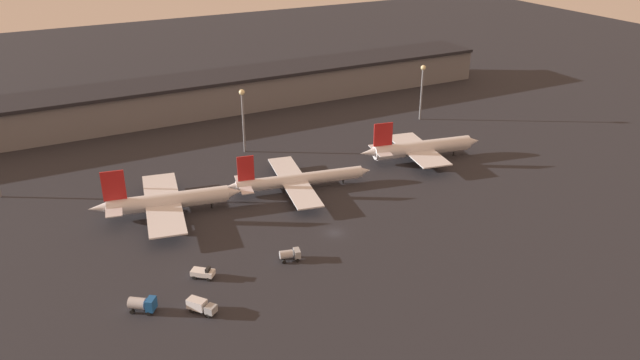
# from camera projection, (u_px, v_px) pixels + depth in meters

# --- Properties ---
(ground) EXTENTS (600.00, 600.00, 0.00)m
(ground) POSITION_uv_depth(u_px,v_px,m) (335.00, 233.00, 151.39)
(ground) COLOR #26262B
(terminal_building) EXTENTS (238.44, 21.29, 13.29)m
(terminal_building) POSITION_uv_depth(u_px,v_px,m) (202.00, 95.00, 232.04)
(terminal_building) COLOR slate
(terminal_building) RESTS_ON ground
(airplane_0) EXTENTS (38.41, 36.99, 13.55)m
(airplane_0) POSITION_uv_depth(u_px,v_px,m) (167.00, 201.00, 158.91)
(airplane_0) COLOR silver
(airplane_0) RESTS_ON ground
(airplane_1) EXTENTS (42.11, 35.06, 11.66)m
(airplane_1) POSITION_uv_depth(u_px,v_px,m) (298.00, 180.00, 172.51)
(airplane_1) COLOR silver
(airplane_1) RESTS_ON ground
(airplane_2) EXTENTS (39.96, 28.97, 13.21)m
(airplane_2) POSITION_uv_depth(u_px,v_px,m) (421.00, 148.00, 191.54)
(airplane_2) COLOR silver
(airplane_2) RESTS_ON ground
(service_vehicle_0) EXTENTS (5.29, 4.99, 2.62)m
(service_vehicle_0) POSITION_uv_depth(u_px,v_px,m) (203.00, 273.00, 133.20)
(service_vehicle_0) COLOR white
(service_vehicle_0) RESTS_ON ground
(service_vehicle_1) EXTENTS (5.34, 6.08, 2.73)m
(service_vehicle_1) POSITION_uv_depth(u_px,v_px,m) (201.00, 306.00, 122.01)
(service_vehicle_1) COLOR #9EA3A8
(service_vehicle_1) RESTS_ON ground
(service_vehicle_2) EXTENTS (4.97, 3.48, 2.59)m
(service_vehicle_2) POSITION_uv_depth(u_px,v_px,m) (290.00, 254.00, 139.47)
(service_vehicle_2) COLOR #9EA3A8
(service_vehicle_2) RESTS_ON ground
(service_vehicle_3) EXTENTS (5.65, 5.06, 3.18)m
(service_vehicle_3) POSITION_uv_depth(u_px,v_px,m) (142.00, 304.00, 122.18)
(service_vehicle_3) COLOR #195199
(service_vehicle_3) RESTS_ON ground
(lamp_post_1) EXTENTS (1.80, 1.80, 20.53)m
(lamp_post_1) POSITION_uv_depth(u_px,v_px,m) (243.00, 112.00, 193.36)
(lamp_post_1) COLOR slate
(lamp_post_1) RESTS_ON ground
(lamp_post_2) EXTENTS (1.80, 1.80, 20.06)m
(lamp_post_2) POSITION_uv_depth(u_px,v_px,m) (422.00, 84.00, 221.98)
(lamp_post_2) COLOR slate
(lamp_post_2) RESTS_ON ground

